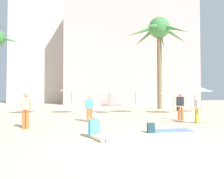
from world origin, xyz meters
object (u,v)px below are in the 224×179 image
at_px(cafe_umbrella_2, 135,89).
at_px(person_near_right, 96,130).
at_px(backpack, 151,128).
at_px(cafe_umbrella_0, 28,91).
at_px(cafe_umbrella_1, 201,90).
at_px(person_near_left, 198,107).
at_px(cafe_umbrella_4, 174,91).
at_px(beach_towel, 172,130).
at_px(person_mid_center, 180,105).
at_px(palm_tree_left, 159,34).
at_px(cafe_umbrella_5, 109,90).
at_px(person_far_right, 90,107).
at_px(cafe_umbrella_3, 72,89).
at_px(person_mid_left, 26,109).

relative_size(cafe_umbrella_2, person_near_right, 2.31).
bearing_deg(backpack, cafe_umbrella_0, 33.74).
relative_size(cafe_umbrella_0, cafe_umbrella_1, 1.03).
bearing_deg(person_near_left, cafe_umbrella_4, 94.58).
distance_m(beach_towel, person_mid_center, 4.28).
relative_size(palm_tree_left, cafe_umbrella_5, 4.67).
xyz_separation_m(person_near_right, person_far_right, (-0.48, 4.84, 0.56)).
bearing_deg(cafe_umbrella_3, cafe_umbrella_0, 178.98).
bearing_deg(cafe_umbrella_1, person_mid_left, -145.34).
bearing_deg(cafe_umbrella_3, beach_towel, -58.63).
height_order(palm_tree_left, person_mid_left, palm_tree_left).
height_order(beach_towel, person_mid_center, person_mid_center).
height_order(cafe_umbrella_5, person_mid_left, cafe_umbrella_5).
relative_size(backpack, person_mid_left, 0.24).
relative_size(cafe_umbrella_3, person_mid_center, 1.36).
height_order(person_near_left, person_mid_left, person_mid_left).
height_order(palm_tree_left, person_near_left, palm_tree_left).
relative_size(cafe_umbrella_5, beach_towel, 1.27).
xyz_separation_m(cafe_umbrella_4, person_far_right, (-7.15, -5.64, -1.06)).
bearing_deg(palm_tree_left, cafe_umbrella_0, -156.90).
height_order(cafe_umbrella_0, person_near_left, cafe_umbrella_0).
bearing_deg(beach_towel, cafe_umbrella_2, 89.63).
bearing_deg(beach_towel, cafe_umbrella_4, 69.44).
bearing_deg(palm_tree_left, cafe_umbrella_1, -63.77).
height_order(cafe_umbrella_2, person_far_right, cafe_umbrella_2).
height_order(cafe_umbrella_1, cafe_umbrella_5, cafe_umbrella_5).
xyz_separation_m(cafe_umbrella_1, person_near_left, (-4.15, -7.78, -1.22)).
bearing_deg(person_mid_left, person_near_left, 117.89).
distance_m(cafe_umbrella_3, person_far_right, 6.46).
distance_m(person_mid_center, person_near_right, 7.44).
distance_m(palm_tree_left, person_mid_left, 19.42).
bearing_deg(cafe_umbrella_5, person_mid_left, -118.33).
xyz_separation_m(cafe_umbrella_2, person_mid_center, (1.83, -6.08, -1.23)).
bearing_deg(person_near_left, backpack, -127.38).
distance_m(cafe_umbrella_2, backpack, 10.56).
bearing_deg(person_far_right, person_near_right, 1.45).
relative_size(cafe_umbrella_5, person_near_left, 0.82).
bearing_deg(person_near_right, beach_towel, 87.85).
bearing_deg(person_near_left, person_mid_left, -158.11).
relative_size(palm_tree_left, person_near_left, 3.83).
xyz_separation_m(cafe_umbrella_4, backpack, (-4.41, -9.43, -1.74)).
distance_m(person_far_right, person_mid_left, 3.75).
bearing_deg(person_far_right, cafe_umbrella_0, -141.28).
xyz_separation_m(beach_towel, person_near_left, (2.25, 2.16, 0.91)).
bearing_deg(person_mid_left, cafe_umbrella_3, -166.95).
bearing_deg(cafe_umbrella_5, cafe_umbrella_1, 6.95).
distance_m(beach_towel, person_near_right, 3.68).
relative_size(beach_towel, backpack, 4.41).
bearing_deg(cafe_umbrella_0, backpack, -49.60).
bearing_deg(person_mid_left, cafe_umbrella_2, 162.64).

